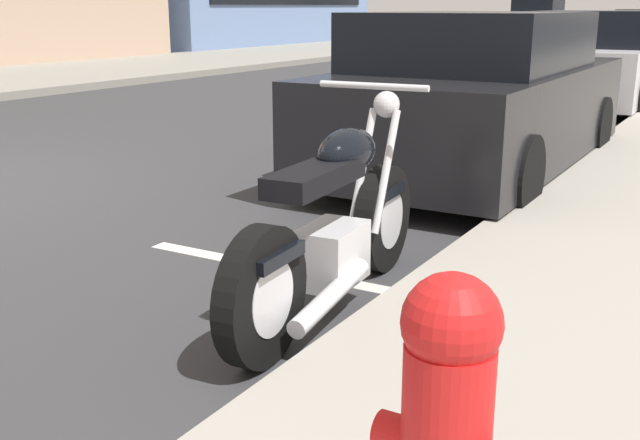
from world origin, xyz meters
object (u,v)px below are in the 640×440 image
(parked_car_mid_block, at_px, (597,61))
(crossing_truck, at_px, (553,20))
(parked_car_near_corner, at_px, (477,98))
(fire_hydrant, at_px, (447,418))
(parked_motorcycle, at_px, (334,229))

(parked_car_mid_block, relative_size, crossing_truck, 0.90)
(parked_car_near_corner, xyz_separation_m, fire_hydrant, (-5.17, -1.73, -0.14))
(parked_motorcycle, relative_size, parked_car_mid_block, 0.43)
(parked_car_mid_block, xyz_separation_m, crossing_truck, (23.90, 6.67, 0.20))
(parked_car_mid_block, bearing_deg, parked_motorcycle, -177.67)
(parked_car_mid_block, height_order, fire_hydrant, parked_car_mid_block)
(parked_car_mid_block, xyz_separation_m, fire_hydrant, (-11.07, -1.83, -0.13))
(parked_car_near_corner, relative_size, fire_hydrant, 5.29)
(parked_motorcycle, bearing_deg, crossing_truck, 8.29)
(crossing_truck, bearing_deg, parked_car_mid_block, 108.78)
(parked_car_near_corner, bearing_deg, fire_hydrant, -161.58)
(parked_car_near_corner, bearing_deg, parked_car_mid_block, 0.88)
(crossing_truck, height_order, fire_hydrant, crossing_truck)
(parked_motorcycle, distance_m, crossing_truck, 34.11)
(parked_car_mid_block, height_order, crossing_truck, crossing_truck)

